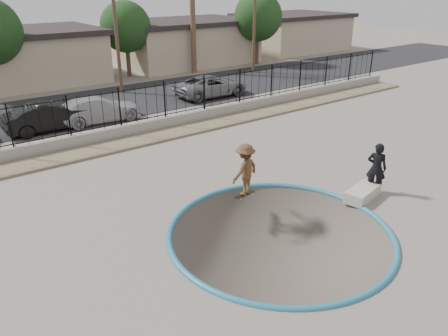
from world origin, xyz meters
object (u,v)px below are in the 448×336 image
concrete_ledge (362,193)px  car_c (97,109)px  car_d (212,86)px  videographer (376,168)px  skater (245,172)px  skateboard (245,195)px  car_b (49,117)px

concrete_ledge → car_c: size_ratio=0.33×
concrete_ledge → car_d: size_ratio=0.32×
car_d → car_c: bearing=98.2°
videographer → concrete_ledge: videographer is taller
skater → car_d: skater is taller
concrete_ledge → skater: bearing=141.0°
skater → concrete_ledge: skater is taller
skateboard → car_b: (-3.26, 11.80, 0.71)m
skater → car_d: (7.63, 12.75, -0.22)m
car_b → car_c: (2.56, 0.00, -0.04)m
skater → videographer: bearing=135.0°
videographer → concrete_ledge: 1.08m
car_c → car_d: car_d is taller
skateboard → car_b: car_b is taller
videographer → car_b: 16.12m
skateboard → skater: bearing=-122.4°
skater → concrete_ledge: 4.28m
videographer → skateboard: bearing=31.3°
skater → car_b: size_ratio=0.43×
car_b → car_d: 10.93m
skater → skateboard: skater is taller
concrete_ledge → car_b: car_b is taller
car_b → car_c: size_ratio=0.93×
concrete_ledge → car_c: (-3.97, 14.45, 0.53)m
car_c → skateboard: bearing=-174.8°
videographer → car_d: bearing=-39.4°
skateboard → car_c: bearing=87.6°
car_b → car_c: car_b is taller
car_c → skater: bearing=-174.8°
car_d → concrete_ledge: bearing=165.9°
concrete_ledge → car_b: size_ratio=0.36×
videographer → car_c: bearing=-8.0°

